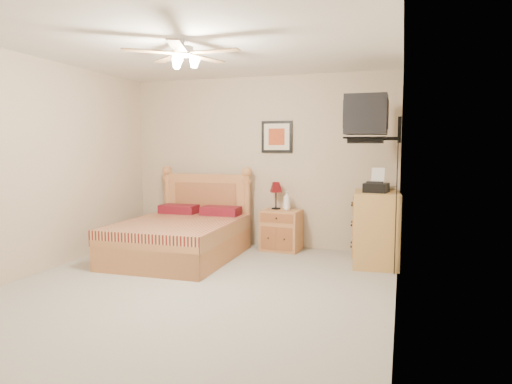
# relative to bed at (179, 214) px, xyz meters

# --- Properties ---
(floor) EXTENTS (4.50, 4.50, 0.00)m
(floor) POSITION_rel_bed_xyz_m (0.76, -1.12, -0.59)
(floor) COLOR #9A978B
(floor) RESTS_ON ground
(ceiling) EXTENTS (4.00, 4.50, 0.04)m
(ceiling) POSITION_rel_bed_xyz_m (0.76, -1.12, 1.91)
(ceiling) COLOR white
(ceiling) RESTS_ON ground
(wall_back) EXTENTS (4.00, 0.04, 2.50)m
(wall_back) POSITION_rel_bed_xyz_m (0.76, 1.13, 0.66)
(wall_back) COLOR #BFAA8D
(wall_back) RESTS_ON ground
(wall_front) EXTENTS (4.00, 0.04, 2.50)m
(wall_front) POSITION_rel_bed_xyz_m (0.76, -3.37, 0.66)
(wall_front) COLOR #BFAA8D
(wall_front) RESTS_ON ground
(wall_left) EXTENTS (0.04, 4.50, 2.50)m
(wall_left) POSITION_rel_bed_xyz_m (-1.24, -1.12, 0.66)
(wall_left) COLOR #BFAA8D
(wall_left) RESTS_ON ground
(wall_right) EXTENTS (0.04, 4.50, 2.50)m
(wall_right) POSITION_rel_bed_xyz_m (2.76, -1.12, 0.66)
(wall_right) COLOR #BFAA8D
(wall_right) RESTS_ON ground
(bed) EXTENTS (1.43, 1.86, 1.19)m
(bed) POSITION_rel_bed_xyz_m (0.00, 0.00, 0.00)
(bed) COLOR #C77D4B
(bed) RESTS_ON ground
(nightstand) EXTENTS (0.56, 0.44, 0.58)m
(nightstand) POSITION_rel_bed_xyz_m (1.16, 0.88, -0.30)
(nightstand) COLOR #BF7942
(nightstand) RESTS_ON ground
(table_lamp) EXTENTS (0.27, 0.27, 0.39)m
(table_lamp) POSITION_rel_bed_xyz_m (1.06, 0.96, 0.18)
(table_lamp) COLOR #5C0A0E
(table_lamp) RESTS_ON nightstand
(lotion_bottle) EXTENTS (0.13, 0.13, 0.27)m
(lotion_bottle) POSITION_rel_bed_xyz_m (1.23, 0.92, 0.12)
(lotion_bottle) COLOR white
(lotion_bottle) RESTS_ON nightstand
(framed_picture) EXTENTS (0.46, 0.04, 0.46)m
(framed_picture) POSITION_rel_bed_xyz_m (1.03, 1.11, 1.03)
(framed_picture) COLOR black
(framed_picture) RESTS_ON wall_back
(dresser) EXTENTS (0.60, 0.82, 0.92)m
(dresser) POSITION_rel_bed_xyz_m (2.49, 0.48, -0.14)
(dresser) COLOR tan
(dresser) RESTS_ON ground
(fax_machine) EXTENTS (0.32, 0.33, 0.30)m
(fax_machine) POSITION_rel_bed_xyz_m (2.49, 0.40, 0.47)
(fax_machine) COLOR black
(fax_machine) RESTS_ON dresser
(magazine_lower) EXTENTS (0.29, 0.33, 0.03)m
(magazine_lower) POSITION_rel_bed_xyz_m (2.47, 0.80, 0.34)
(magazine_lower) COLOR tan
(magazine_lower) RESTS_ON dresser
(magazine_upper) EXTENTS (0.29, 0.32, 0.02)m
(magazine_upper) POSITION_rel_bed_xyz_m (2.49, 0.83, 0.36)
(magazine_upper) COLOR gray
(magazine_upper) RESTS_ON magazine_lower
(wall_tv) EXTENTS (0.56, 0.46, 0.58)m
(wall_tv) POSITION_rel_bed_xyz_m (2.51, 0.22, 1.22)
(wall_tv) COLOR black
(wall_tv) RESTS_ON wall_right
(ceiling_fan) EXTENTS (1.14, 1.14, 0.28)m
(ceiling_fan) POSITION_rel_bed_xyz_m (0.76, -1.32, 1.77)
(ceiling_fan) COLOR silver
(ceiling_fan) RESTS_ON ceiling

